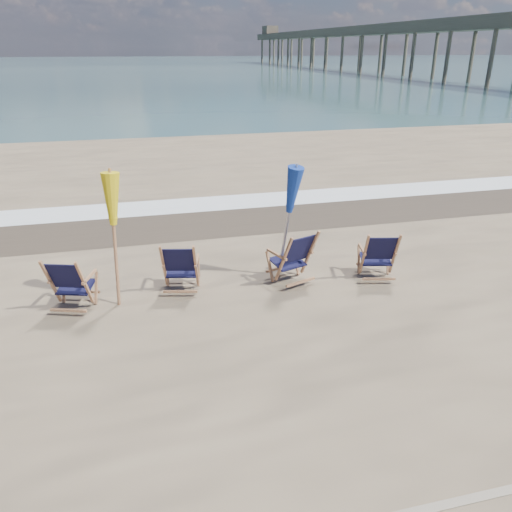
% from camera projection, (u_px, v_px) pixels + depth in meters
% --- Properties ---
extents(ocean, '(400.00, 400.00, 0.00)m').
position_uv_depth(ocean, '(130.00, 65.00, 121.06)').
color(ocean, '#3A5E61').
rests_on(ocean, ground).
extents(surf_foam, '(200.00, 1.40, 0.01)m').
position_uv_depth(surf_foam, '(203.00, 204.00, 14.02)').
color(surf_foam, silver).
rests_on(surf_foam, ground).
extents(wet_sand_strip, '(200.00, 2.60, 0.00)m').
position_uv_depth(wet_sand_strip, '(212.00, 221.00, 12.68)').
color(wet_sand_strip, '#42362A').
rests_on(wet_sand_strip, ground).
extents(beach_chair_0, '(0.85, 0.90, 1.02)m').
position_uv_depth(beach_chair_0, '(85.00, 286.00, 8.09)').
color(beach_chair_0, black).
rests_on(beach_chair_0, ground).
extents(beach_chair_1, '(0.79, 0.85, 1.00)m').
position_uv_depth(beach_chair_1, '(196.00, 268.00, 8.75)').
color(beach_chair_1, black).
rests_on(beach_chair_1, ground).
extents(beach_chair_2, '(0.90, 0.95, 1.07)m').
position_uv_depth(beach_chair_2, '(310.00, 255.00, 9.21)').
color(beach_chair_2, black).
rests_on(beach_chair_2, ground).
extents(beach_chair_3, '(0.80, 0.86, 1.02)m').
position_uv_depth(beach_chair_3, '(395.00, 256.00, 9.22)').
color(beach_chair_3, black).
rests_on(beach_chair_3, ground).
extents(umbrella_yellow, '(0.30, 0.30, 2.24)m').
position_uv_depth(umbrella_yellow, '(111.00, 207.00, 7.97)').
color(umbrella_yellow, '#A7704A').
rests_on(umbrella_yellow, ground).
extents(umbrella_blue, '(0.30, 0.30, 2.19)m').
position_uv_depth(umbrella_blue, '(287.00, 194.00, 8.90)').
color(umbrella_blue, '#A5A5AD').
rests_on(umbrella_blue, ground).
extents(fishing_pier, '(4.40, 140.00, 9.30)m').
position_uv_depth(fishing_pier, '(377.00, 43.00, 79.49)').
color(fishing_pier, brown).
rests_on(fishing_pier, ground).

